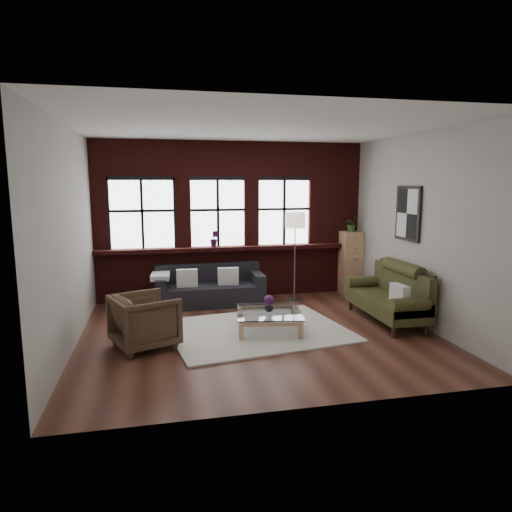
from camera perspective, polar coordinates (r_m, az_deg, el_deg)
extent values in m
plane|color=#48241A|center=(7.39, 0.23, -9.60)|extent=(5.50, 5.50, 0.00)
plane|color=white|center=(7.04, 0.25, 15.88)|extent=(5.50, 5.50, 0.00)
plane|color=#B1AEA5|center=(9.48, -3.03, 4.47)|extent=(5.50, 0.00, 5.50)
plane|color=#B1AEA5|center=(4.65, 6.89, -0.55)|extent=(5.50, 0.00, 5.50)
plane|color=#B1AEA5|center=(6.98, -22.39, 2.08)|extent=(0.00, 5.00, 5.00)
plane|color=#B1AEA5|center=(8.08, 19.67, 3.12)|extent=(0.00, 5.00, 5.00)
cube|color=#441210|center=(9.40, -2.85, 0.99)|extent=(5.50, 0.30, 0.08)
cube|color=beige|center=(7.47, 0.17, -9.28)|extent=(3.05, 2.55, 0.03)
cube|color=silver|center=(8.83, -8.62, -2.75)|extent=(0.40, 0.15, 0.34)
cube|color=silver|center=(8.91, -3.50, -2.55)|extent=(0.41, 0.17, 0.34)
cube|color=silver|center=(7.63, 17.51, -4.69)|extent=(0.16, 0.39, 0.34)
imported|color=#463223|center=(6.87, -13.74, -7.90)|extent=(1.11, 1.10, 0.78)
imported|color=#B2B2B2|center=(7.35, 1.62, -6.38)|extent=(0.18, 0.18, 0.15)
sphere|color=#4D1C54|center=(7.32, 1.63, -5.56)|extent=(0.17, 0.17, 0.17)
cube|color=tan|center=(10.03, 11.72, -0.79)|extent=(0.41, 0.41, 1.35)
imported|color=#2D5923|center=(9.93, 11.87, 3.97)|extent=(0.32, 0.29, 0.33)
imported|color=#4D1C54|center=(9.29, -5.20, 2.20)|extent=(0.23, 0.21, 0.35)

